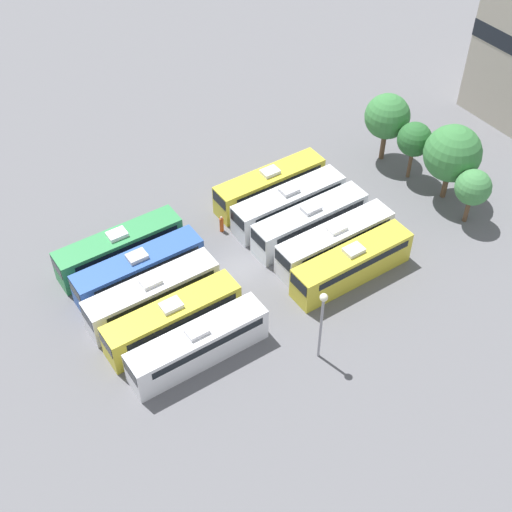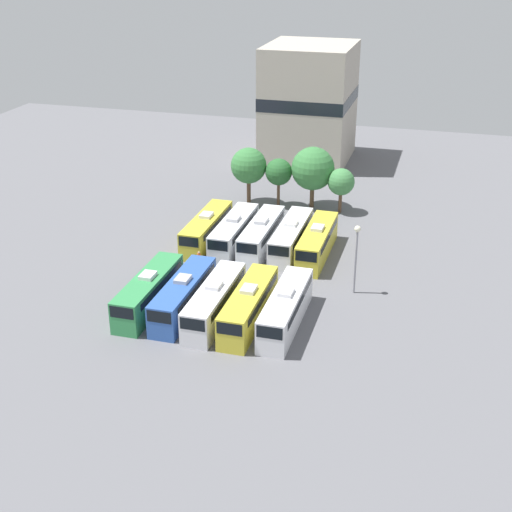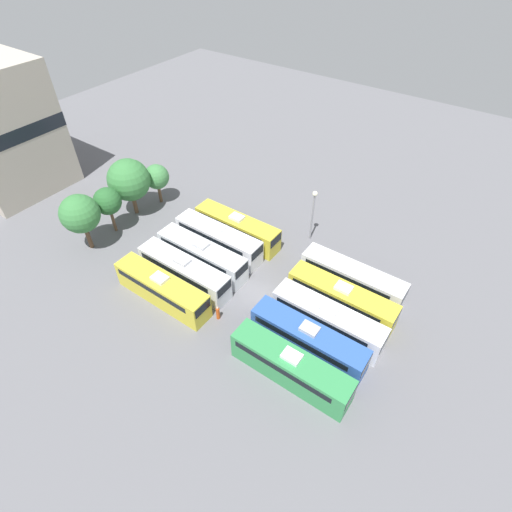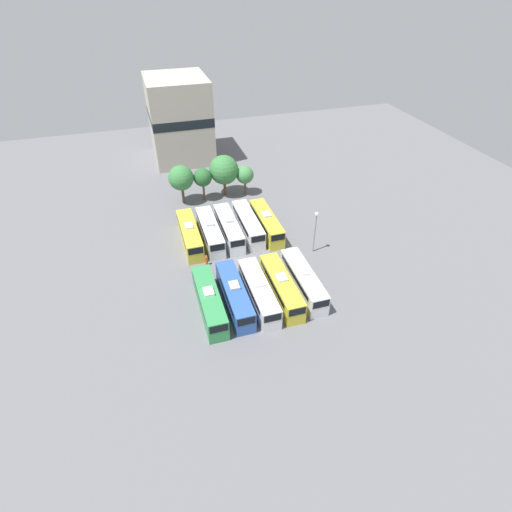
{
  "view_description": "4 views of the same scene",
  "coord_description": "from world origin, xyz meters",
  "views": [
    {
      "loc": [
        36.28,
        -22.31,
        43.14
      ],
      "look_at": [
        1.07,
        1.27,
        1.75
      ],
      "focal_mm": 50.0,
      "sensor_mm": 36.0,
      "label": 1
    },
    {
      "loc": [
        18.61,
        -59.94,
        31.34
      ],
      "look_at": [
        1.84,
        -0.84,
        3.09
      ],
      "focal_mm": 50.0,
      "sensor_mm": 36.0,
      "label": 2
    },
    {
      "loc": [
        -23.11,
        -15.96,
        31.58
      ],
      "look_at": [
        1.96,
        1.73,
        3.2
      ],
      "focal_mm": 28.0,
      "sensor_mm": 36.0,
      "label": 3
    },
    {
      "loc": [
        -11.27,
        -43.84,
        35.91
      ],
      "look_at": [
        1.55,
        -1.88,
        2.69
      ],
      "focal_mm": 28.0,
      "sensor_mm": 36.0,
      "label": 4
    }
  ],
  "objects": [
    {
      "name": "tree_0",
      "position": [
        -5.2,
        20.69,
        4.88
      ],
      "size": [
        4.41,
        4.41,
        7.12
      ],
      "color": "brown",
      "rests_on": "ground_plane"
    },
    {
      "name": "bus_6",
      "position": [
        -3.02,
        7.6,
        1.65
      ],
      "size": [
        2.47,
        11.03,
        3.36
      ],
      "color": "silver",
      "rests_on": "ground_plane"
    },
    {
      "name": "bus_1",
      "position": [
        -3.0,
        -7.49,
        1.65
      ],
      "size": [
        2.47,
        11.03,
        3.36
      ],
      "color": "#2D56A8",
      "rests_on": "ground_plane"
    },
    {
      "name": "bus_3",
      "position": [
        3.16,
        -7.76,
        1.65
      ],
      "size": [
        2.47,
        11.03,
        3.36
      ],
      "color": "gold",
      "rests_on": "ground_plane"
    },
    {
      "name": "worker_person",
      "position": [
        -4.84,
        1.53,
        0.79
      ],
      "size": [
        0.36,
        0.36,
        1.7
      ],
      "color": "#CC4C19",
      "rests_on": "ground_plane"
    },
    {
      "name": "bus_5",
      "position": [
        -6.17,
        7.7,
        1.65
      ],
      "size": [
        2.47,
        11.03,
        3.36
      ],
      "color": "gold",
      "rests_on": "ground_plane"
    },
    {
      "name": "ground_plane",
      "position": [
        0.0,
        0.0,
        0.0
      ],
      "size": [
        126.18,
        126.18,
        0.0
      ],
      "primitive_type": "plane",
      "color": "slate"
    },
    {
      "name": "tree_3",
      "position": [
        6.32,
        20.68,
        3.85
      ],
      "size": [
        3.24,
        3.24,
        5.5
      ],
      "color": "brown",
      "rests_on": "ground_plane"
    },
    {
      "name": "bus_8",
      "position": [
        3.23,
        7.98,
        1.65
      ],
      "size": [
        2.47,
        11.03,
        3.36
      ],
      "color": "white",
      "rests_on": "ground_plane"
    },
    {
      "name": "light_pole",
      "position": [
        11.18,
        0.17,
        4.72
      ],
      "size": [
        0.6,
        0.6,
        6.83
      ],
      "color": "gray",
      "rests_on": "ground_plane"
    },
    {
      "name": "bus_2",
      "position": [
        0.07,
        -7.87,
        1.65
      ],
      "size": [
        2.47,
        11.03,
        3.36
      ],
      "color": "silver",
      "rests_on": "ground_plane"
    },
    {
      "name": "bus_4",
      "position": [
        6.38,
        -7.41,
        1.65
      ],
      "size": [
        2.47,
        11.03,
        3.36
      ],
      "color": "silver",
      "rests_on": "ground_plane"
    },
    {
      "name": "bus_7",
      "position": [
        0.02,
        7.72,
        1.65
      ],
      "size": [
        2.47,
        11.03,
        3.36
      ],
      "color": "silver",
      "rests_on": "ground_plane"
    },
    {
      "name": "bus_0",
      "position": [
        -6.27,
        -7.66,
        1.65
      ],
      "size": [
        2.47,
        11.03,
        3.36
      ],
      "color": "#338C4C",
      "rests_on": "ground_plane"
    },
    {
      "name": "tree_1",
      "position": [
        -1.42,
        20.82,
        4.36
      ],
      "size": [
        3.29,
        3.29,
        6.04
      ],
      "color": "brown",
      "rests_on": "ground_plane"
    },
    {
      "name": "tree_2",
      "position": [
        2.66,
        21.53,
        4.94
      ],
      "size": [
        5.26,
        5.26,
        7.59
      ],
      "color": "brown",
      "rests_on": "ground_plane"
    },
    {
      "name": "bus_9",
      "position": [
        6.13,
        7.46,
        1.65
      ],
      "size": [
        2.47,
        11.03,
        3.36
      ],
      "color": "gold",
      "rests_on": "ground_plane"
    }
  ]
}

